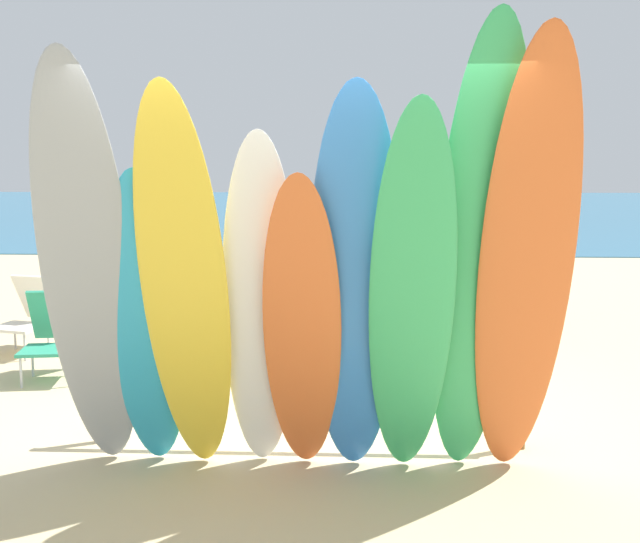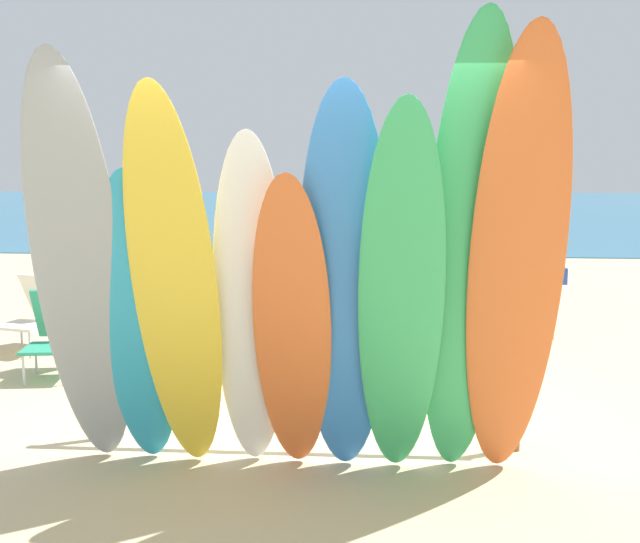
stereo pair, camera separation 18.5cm
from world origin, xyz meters
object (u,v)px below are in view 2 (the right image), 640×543
Objects in this scene: surfboard_orange_4 at (292,329)px; surfboard_green_7 at (468,261)px; beach_chair_blue at (57,330)px; beach_chair_red at (36,310)px; surfboard_orange_8 at (516,269)px; surfboard_yellow_2 at (175,288)px; beachgoer_midbeach at (459,234)px; surfboard_grey_0 at (80,273)px; surfboard_blue_5 at (345,289)px; beachgoer_by_water at (547,257)px; surfboard_teal_1 at (139,323)px; surfboard_white_3 at (251,308)px; surfboard_rack at (303,377)px; surfboard_green_6 at (401,301)px; beachgoer_near_rack at (338,227)px; distant_boat at (418,233)px.

surfboard_green_7 reaches higher than surfboard_orange_4.
beach_chair_red is at bearing 115.70° from beach_chair_blue.
surfboard_orange_8 is 3.49× the size of beach_chair_blue.
surfboard_orange_4 is (0.71, 0.06, -0.25)m from surfboard_yellow_2.
beachgoer_midbeach is 6.61m from beach_chair_blue.
beachgoer_midbeach is at bearing 64.61° from surfboard_grey_0.
surfboard_blue_5 reaches higher than beachgoer_by_water.
surfboard_white_3 is at bearing -5.38° from surfboard_teal_1.
surfboard_rack is at bearing 57.79° from surfboard_white_3.
surfboard_rack is 4.42m from beachgoer_by_water.
beachgoer_midbeach is at bearing 80.06° from surfboard_green_6.
surfboard_green_7 is at bearing -23.52° from beach_chair_red.
surfboard_rack is 0.77m from surfboard_orange_4.
surfboard_grey_0 is 0.60m from surfboard_yellow_2.
beachgoer_near_rack is at bearing 78.47° from surfboard_teal_1.
beach_chair_blue is at bearing 146.31° from surfboard_rack.
surfboard_grey_0 reaches higher than surfboard_green_6.
surfboard_green_6 reaches higher than distant_boat.
beachgoer_by_water reaches higher than surfboard_rack.
beachgoer_near_rack is at bearing 78.50° from surfboard_grey_0.
surfboard_grey_0 is 2.74m from beach_chair_blue.
surfboard_white_3 is at bearing 18.84° from surfboard_yellow_2.
beach_chair_blue is (-2.22, 2.21, -0.66)m from surfboard_white_3.
surfboard_blue_5 is 4.78m from beachgoer_by_water.
surfboard_yellow_2 reaches higher than surfboard_rack.
beachgoer_midbeach is (1.89, -0.27, -0.08)m from beachgoer_near_rack.
surfboard_orange_8 reaches higher than surfboard_white_3.
beachgoer_midbeach is at bearing 77.87° from surfboard_blue_5.
surfboard_teal_1 reaches higher than distant_boat.
beach_chair_blue is (-3.53, 2.29, -0.98)m from surfboard_green_7.
surfboard_orange_8 is at bearing -39.95° from beach_chair_blue.
beach_chair_blue is at bearing -73.49° from beachgoer_by_water.
surfboard_yellow_2 is 7.62m from beachgoer_near_rack.
beachgoer_near_rack is (-0.08, 7.54, 0.03)m from surfboard_orange_4.
surfboard_green_6 is 3.02× the size of beach_chair_blue.
surfboard_yellow_2 is at bearing -28.83° from surfboard_teal_1.
surfboard_teal_1 reaches higher than surfboard_orange_4.
surfboard_yellow_2 reaches higher than beach_chair_blue.
surfboard_rack is at bearing 151.98° from surfboard_orange_8.
surfboard_green_6 is at bearing -28.03° from beachgoer_by_water.
surfboard_blue_5 is at bearing 174.01° from surfboard_green_7.
distant_boat is at bearing 83.26° from beach_chair_red.
surfboard_teal_1 is at bearing 173.42° from surfboard_green_6.
distant_boat is at bearing 83.78° from surfboard_rack.
surfboard_green_7 is 1.02× the size of surfboard_orange_8.
surfboard_orange_8 is 1.77× the size of beachgoer_midbeach.
beach_chair_red is at bearing 131.44° from surfboard_yellow_2.
surfboard_orange_4 reaches higher than surfboard_rack.
surfboard_green_7 is 4.52m from beachgoer_by_water.
surfboard_white_3 is at bearing -177.91° from beachgoer_near_rack.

